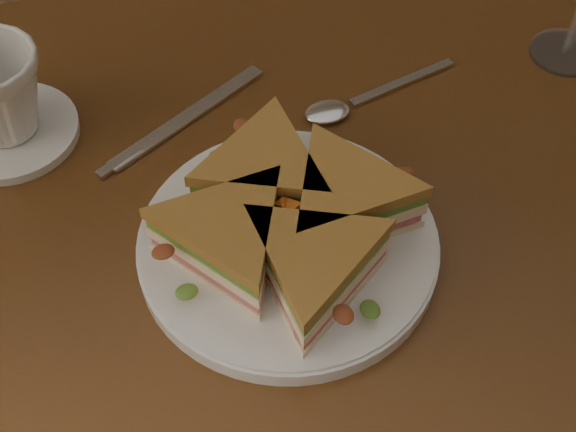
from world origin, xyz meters
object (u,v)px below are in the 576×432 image
at_px(plate, 288,245).
at_px(sandwich_wedges, 288,220).
at_px(spoon, 346,105).
at_px(table, 308,261).
at_px(saucer, 10,132).
at_px(knife, 178,124).

height_order(plate, sandwich_wedges, sandwich_wedges).
xyz_separation_m(plate, spoon, (0.12, 0.15, -0.00)).
xyz_separation_m(table, saucer, (-0.26, 0.18, 0.10)).
relative_size(table, saucer, 8.72).
bearing_deg(sandwich_wedges, plate, -90.00).
height_order(knife, saucer, saucer).
bearing_deg(saucer, sandwich_wedges, -46.09).
bearing_deg(knife, sandwich_wedges, -100.30).
bearing_deg(spoon, table, -138.10).
height_order(sandwich_wedges, spoon, sandwich_wedges).
xyz_separation_m(table, knife, (-0.09, 0.14, 0.10)).
relative_size(spoon, saucer, 1.32).
relative_size(plate, saucer, 1.94).
bearing_deg(sandwich_wedges, table, 52.10).
relative_size(spoon, knife, 0.92).
bearing_deg(knife, plate, -100.30).
height_order(table, saucer, saucer).
xyz_separation_m(sandwich_wedges, saucer, (-0.22, 0.23, -0.04)).
relative_size(plate, sandwich_wedges, 1.03).
xyz_separation_m(sandwich_wedges, knife, (-0.06, 0.19, -0.04)).
bearing_deg(spoon, plate, -138.57).
height_order(plate, spoon, plate).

